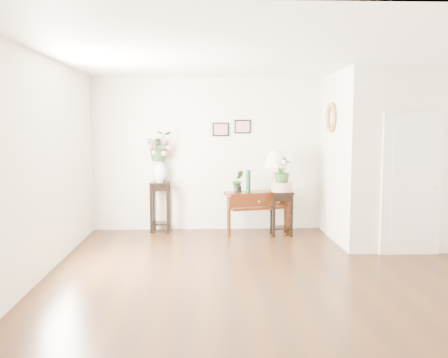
{
  "coord_description": "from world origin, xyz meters",
  "views": [
    {
      "loc": [
        -0.99,
        -6.41,
        1.9
      ],
      "look_at": [
        -0.65,
        1.3,
        1.09
      ],
      "focal_mm": 40.0,
      "sensor_mm": 36.0,
      "label": 1
    }
  ],
  "objects": [
    {
      "name": "wall_left",
      "position": [
        -3.0,
        0.0,
        1.4
      ],
      "size": [
        0.02,
        5.5,
        2.8
      ],
      "primitive_type": "cube",
      "color": "silver",
      "rests_on": "ground"
    },
    {
      "name": "plant_stand_a",
      "position": [
        -1.75,
        2.57,
        0.45
      ],
      "size": [
        0.35,
        0.35,
        0.91
      ],
      "primitive_type": "cube",
      "rotation": [
        0.0,
        0.0,
        0.01
      ],
      "color": "black",
      "rests_on": "floor"
    },
    {
      "name": "floor",
      "position": [
        0.0,
        0.0,
        0.0
      ],
      "size": [
        6.0,
        5.5,
        0.02
      ],
      "primitive_type": "cube",
      "color": "#442711",
      "rests_on": "ground"
    },
    {
      "name": "console_table",
      "position": [
        -0.01,
        2.26,
        0.38
      ],
      "size": [
        1.21,
        0.67,
        0.76
      ],
      "primitive_type": "cube",
      "rotation": [
        0.0,
        0.0,
        0.27
      ],
      "color": "black",
      "rests_on": "floor"
    },
    {
      "name": "lily_arrangement",
      "position": [
        -1.75,
        2.57,
        1.58
      ],
      "size": [
        0.54,
        0.49,
        0.54
      ],
      "primitive_type": "imported",
      "rotation": [
        0.0,
        0.0,
        0.14
      ],
      "color": "#26471F",
      "rests_on": "porcelain_vase"
    },
    {
      "name": "ceiling",
      "position": [
        0.0,
        0.0,
        2.8
      ],
      "size": [
        6.0,
        5.5,
        0.02
      ],
      "primitive_type": "cube",
      "color": "white",
      "rests_on": "ground"
    },
    {
      "name": "wall_back",
      "position": [
        0.0,
        2.75,
        1.4
      ],
      "size": [
        6.0,
        0.02,
        2.8
      ],
      "primitive_type": "cube",
      "color": "silver",
      "rests_on": "ground"
    },
    {
      "name": "door",
      "position": [
        2.1,
        0.78,
        1.05
      ],
      "size": [
        0.9,
        0.05,
        2.1
      ],
      "primitive_type": "cube",
      "color": "white",
      "rests_on": "floor"
    },
    {
      "name": "art_print_right",
      "position": [
        -0.25,
        2.73,
        1.9
      ],
      "size": [
        0.3,
        0.02,
        0.25
      ],
      "primitive_type": "cube",
      "color": "black",
      "rests_on": "wall_back"
    },
    {
      "name": "art_print_left",
      "position": [
        -0.65,
        2.73,
        1.85
      ],
      "size": [
        0.3,
        0.02,
        0.25
      ],
      "primitive_type": "cube",
      "color": "black",
      "rests_on": "wall_back"
    },
    {
      "name": "porcelain_vase",
      "position": [
        -1.75,
        2.57,
        1.13
      ],
      "size": [
        0.28,
        0.28,
        0.42
      ],
      "primitive_type": null,
      "rotation": [
        0.0,
        0.0,
        -0.19
      ],
      "color": "white",
      "rests_on": "plant_stand_a"
    },
    {
      "name": "wall_front",
      "position": [
        0.0,
        -2.75,
        1.4
      ],
      "size": [
        6.0,
        0.02,
        2.8
      ],
      "primitive_type": "cube",
      "color": "silver",
      "rests_on": "ground"
    },
    {
      "name": "table_lamp",
      "position": [
        0.31,
        2.26,
        1.11
      ],
      "size": [
        0.52,
        0.52,
        0.73
      ],
      "primitive_type": "cube",
      "rotation": [
        0.0,
        0.0,
        0.28
      ],
      "color": "#DBBF50",
      "rests_on": "console_table"
    },
    {
      "name": "green_vase",
      "position": [
        -0.18,
        2.26,
        0.93
      ],
      "size": [
        0.1,
        0.1,
        0.38
      ],
      "primitive_type": "cylinder",
      "rotation": [
        0.0,
        0.0,
        -0.4
      ],
      "color": "#0C3B22",
      "rests_on": "console_table"
    },
    {
      "name": "plant_stand_b",
      "position": [
        0.39,
        2.14,
        0.39
      ],
      "size": [
        0.38,
        0.38,
        0.78
      ],
      "primitive_type": "cube",
      "rotation": [
        0.0,
        0.0,
        0.03
      ],
      "color": "black",
      "rests_on": "floor"
    },
    {
      "name": "ceramic_bowl",
      "position": [
        0.39,
        2.14,
        0.86
      ],
      "size": [
        0.47,
        0.47,
        0.16
      ],
      "primitive_type": "cylinder",
      "rotation": [
        0.0,
        0.0,
        -0.36
      ],
      "color": "#CDAD8F",
      "rests_on": "plant_stand_b"
    },
    {
      "name": "wall_ornament",
      "position": [
        1.16,
        1.9,
        2.05
      ],
      "size": [
        0.07,
        0.51,
        0.51
      ],
      "primitive_type": "torus",
      "rotation": [
        0.0,
        1.57,
        0.0
      ],
      "color": "tan",
      "rests_on": "partition"
    },
    {
      "name": "narcissus",
      "position": [
        0.39,
        2.14,
        1.15
      ],
      "size": [
        0.34,
        0.34,
        0.5
      ],
      "primitive_type": "imported",
      "rotation": [
        0.0,
        0.0,
        0.25
      ],
      "color": "#26471F",
      "rests_on": "ceramic_bowl"
    },
    {
      "name": "partition",
      "position": [
        2.1,
        1.77,
        1.4
      ],
      "size": [
        1.8,
        1.95,
        2.8
      ],
      "primitive_type": "cube",
      "color": "silver",
      "rests_on": "floor"
    },
    {
      "name": "potted_plant",
      "position": [
        -0.36,
        2.26,
        0.95
      ],
      "size": [
        0.23,
        0.21,
        0.36
      ],
      "primitive_type": "imported",
      "rotation": [
        0.0,
        0.0,
        0.26
      ],
      "color": "#26471F",
      "rests_on": "console_table"
    }
  ]
}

